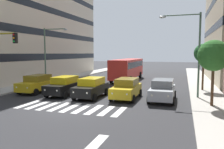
# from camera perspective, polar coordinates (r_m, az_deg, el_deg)

# --- Properties ---
(ground_plane) EXTENTS (180.00, 180.00, 0.00)m
(ground_plane) POSITION_cam_1_polar(r_m,az_deg,el_deg) (16.51, -10.32, -8.19)
(ground_plane) COLOR #2D2D30
(sidewalk_left) EXTENTS (2.95, 90.00, 0.15)m
(sidewalk_left) POSITION_cam_1_polar(r_m,az_deg,el_deg) (14.80, 25.43, -9.92)
(sidewalk_left) COLOR #B2ADA3
(sidewalk_left) RESTS_ON ground_plane
(crosswalk_markings) EXTENTS (7.65, 2.80, 0.01)m
(crosswalk_markings) POSITION_cam_1_polar(r_m,az_deg,el_deg) (16.51, -10.32, -8.18)
(crosswalk_markings) COLOR silver
(crosswalk_markings) RESTS_ON ground_plane
(lane_arrow_0) EXTENTS (0.50, 2.20, 0.01)m
(lane_arrow_0) POSITION_cam_1_polar(r_m,az_deg,el_deg) (10.09, -4.15, -17.01)
(lane_arrow_0) COLOR silver
(lane_arrow_0) RESTS_ON ground_plane
(car_0) EXTENTS (2.02, 4.44, 1.72)m
(car_0) POSITION_cam_1_polar(r_m,az_deg,el_deg) (18.84, 12.62, -3.80)
(car_0) COLOR #B2B7BC
(car_0) RESTS_ON ground_plane
(car_1) EXTENTS (2.02, 4.44, 1.72)m
(car_1) POSITION_cam_1_polar(r_m,az_deg,el_deg) (19.23, 3.70, -3.50)
(car_1) COLOR gold
(car_1) RESTS_ON ground_plane
(car_2) EXTENTS (2.02, 4.44, 1.72)m
(car_2) POSITION_cam_1_polar(r_m,az_deg,el_deg) (19.78, -5.23, -3.27)
(car_2) COLOR black
(car_2) RESTS_ON ground_plane
(car_3) EXTENTS (2.02, 4.44, 1.72)m
(car_3) POSITION_cam_1_polar(r_m,az_deg,el_deg) (21.27, -11.90, -2.75)
(car_3) COLOR black
(car_3) RESTS_ON ground_plane
(car_4) EXTENTS (2.02, 4.44, 1.72)m
(car_4) POSITION_cam_1_polar(r_m,az_deg,el_deg) (23.47, -18.29, -2.16)
(car_4) COLOR gold
(car_4) RESTS_ON ground_plane
(bus_behind_traffic) EXTENTS (2.78, 10.50, 3.00)m
(bus_behind_traffic) POSITION_cam_1_polar(r_m,az_deg,el_deg) (32.24, 3.92, 1.81)
(bus_behind_traffic) COLOR red
(bus_behind_traffic) RESTS_ON ground_plane
(street_lamp_left) EXTENTS (3.41, 0.28, 7.03)m
(street_lamp_left) POSITION_cam_1_polar(r_m,az_deg,el_deg) (20.15, 19.48, 6.95)
(street_lamp_left) COLOR #4C6B56
(street_lamp_left) RESTS_ON sidewalk_left
(street_lamp_right) EXTENTS (3.22, 0.28, 6.74)m
(street_lamp_right) POSITION_cam_1_polar(r_m,az_deg,el_deg) (28.87, -15.59, 6.14)
(street_lamp_right) COLOR #4C6B56
(street_lamp_right) RESTS_ON sidewalk_right
(street_tree_0) EXTENTS (2.18, 2.18, 4.63)m
(street_tree_0) POSITION_cam_1_polar(r_m,az_deg,el_deg) (17.31, 24.20, 4.30)
(street_tree_0) COLOR #513823
(street_tree_0) RESTS_ON sidewalk_left
(street_tree_1) EXTENTS (1.89, 1.89, 4.66)m
(street_tree_1) POSITION_cam_1_polar(r_m,az_deg,el_deg) (24.55, 22.07, 4.93)
(street_tree_1) COLOR #513823
(street_tree_1) RESTS_ON sidewalk_left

